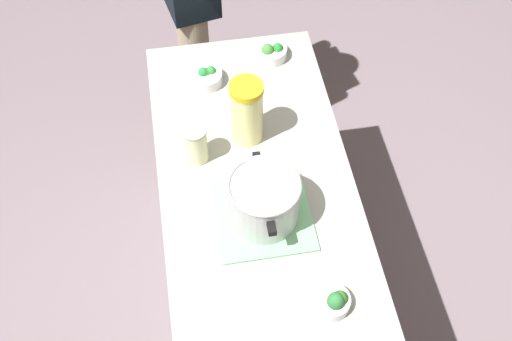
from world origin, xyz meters
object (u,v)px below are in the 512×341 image
Objects in this scene: mason_jar at (196,144)px; broccoli_bowl_back at (334,301)px; lemonade_pitcher at (246,112)px; broccoli_bowl_center at (271,52)px; cooking_pot at (264,200)px; broccoli_bowl_front at (205,77)px.

mason_jar is 1.37× the size of broccoli_bowl_back.
lemonade_pitcher is 0.42m from broccoli_bowl_center.
broccoli_bowl_center is (0.71, -0.15, -0.07)m from cooking_pot.
lemonade_pitcher is 1.95× the size of broccoli_bowl_center.
broccoli_bowl_back is (-1.05, 0.00, 0.00)m from broccoli_bowl_center.
lemonade_pitcher is 1.70× the size of mason_jar.
broccoli_bowl_center is at bearing -12.01° from cooking_pot.
cooking_pot is 2.01× the size of mason_jar.
broccoli_bowl_front is at bearing 15.16° from broccoli_bowl_back.
broccoli_bowl_back is at bearing -156.23° from cooking_pot.
mason_jar reaches higher than broccoli_bowl_front.
broccoli_bowl_center is at bearing -0.26° from broccoli_bowl_back.
lemonade_pitcher is 0.20m from mason_jar.
mason_jar is at bearing 28.59° from broccoli_bowl_back.
broccoli_bowl_center is (0.09, -0.26, -0.00)m from broccoli_bowl_front.
mason_jar is (-0.07, 0.18, -0.05)m from lemonade_pitcher.
cooking_pot is at bearing -169.79° from broccoli_bowl_front.
broccoli_bowl_front is (0.62, 0.11, -0.07)m from cooking_pot.
cooking_pot is 2.30× the size of broccoli_bowl_center.
lemonade_pitcher is at bearing -158.61° from broccoli_bowl_front.
broccoli_bowl_back is at bearing -151.41° from mason_jar.
cooking_pot is 1.18× the size of lemonade_pitcher.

